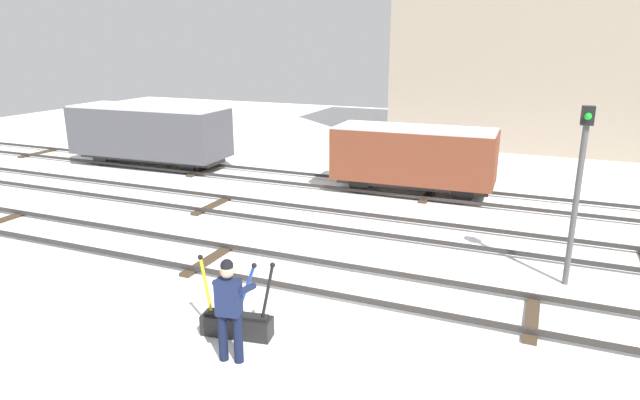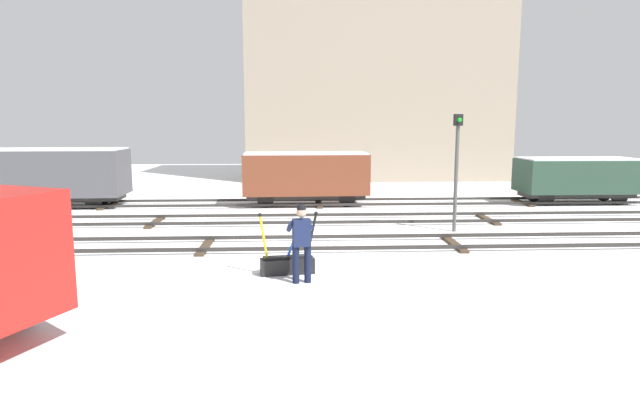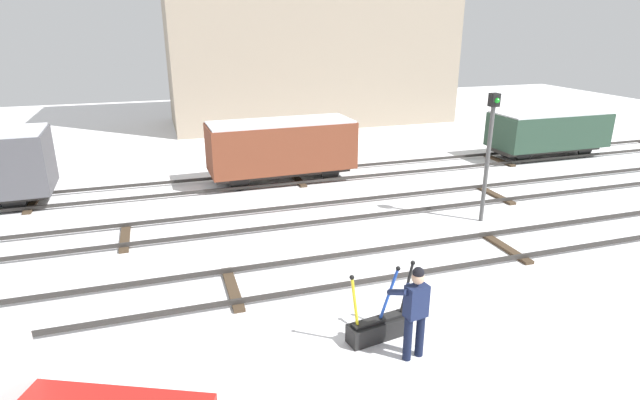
% 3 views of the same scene
% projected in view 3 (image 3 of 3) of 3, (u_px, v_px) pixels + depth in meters
% --- Properties ---
extents(ground_plane, '(60.00, 60.00, 0.00)m').
position_uv_depth(ground_plane, '(380.00, 268.00, 12.19)').
color(ground_plane, white).
extents(track_main_line, '(44.00, 1.94, 0.18)m').
position_uv_depth(track_main_line, '(380.00, 264.00, 12.15)').
color(track_main_line, '#2D2B28').
rests_on(track_main_line, ground_plane).
extents(track_siding_near, '(44.00, 1.94, 0.18)m').
position_uv_depth(track_siding_near, '(330.00, 212.00, 15.47)').
color(track_siding_near, '#2D2B28').
rests_on(track_siding_near, ground_plane).
extents(track_siding_far, '(44.00, 1.94, 0.18)m').
position_uv_depth(track_siding_far, '(297.00, 177.00, 18.89)').
color(track_siding_far, '#2D2B28').
rests_on(track_siding_far, ground_plane).
extents(switch_lever_frame, '(1.37, 0.55, 1.44)m').
position_uv_depth(switch_lever_frame, '(379.00, 326.00, 9.43)').
color(switch_lever_frame, black).
rests_on(switch_lever_frame, ground_plane).
extents(rail_worker, '(0.61, 0.73, 1.75)m').
position_uv_depth(rail_worker, '(415.00, 307.00, 8.65)').
color(rail_worker, '#111831').
rests_on(rail_worker, ground_plane).
extents(signal_post, '(0.24, 0.32, 3.72)m').
position_uv_depth(signal_post, '(489.00, 145.00, 14.30)').
color(signal_post, '#4C4C4C').
rests_on(signal_post, ground_plane).
extents(apartment_building, '(16.01, 6.31, 13.13)m').
position_uv_depth(apartment_building, '(310.00, 2.00, 28.15)').
color(apartment_building, gray).
rests_on(apartment_building, ground_plane).
extents(freight_car_far_end, '(4.90, 2.07, 1.96)m').
position_uv_depth(freight_car_far_end, '(548.00, 130.00, 21.76)').
color(freight_car_far_end, '#2D2B28').
rests_on(freight_car_far_end, ground_plane).
extents(freight_car_near_switch, '(5.24, 2.07, 2.22)m').
position_uv_depth(freight_car_near_switch, '(281.00, 147.00, 18.34)').
color(freight_car_near_switch, '#2D2B28').
rests_on(freight_car_near_switch, ground_plane).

